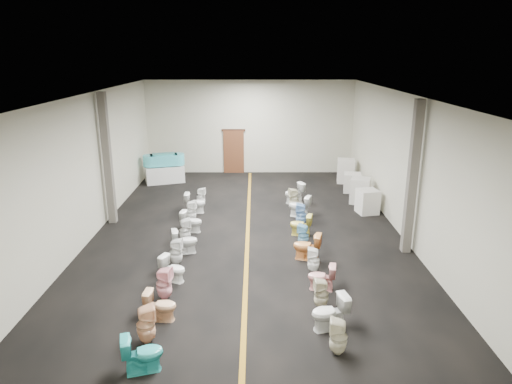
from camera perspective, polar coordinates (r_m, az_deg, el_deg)
floor at (r=15.18m, az=-1.04°, el=-5.06°), size 16.00×16.00×0.00m
ceiling at (r=14.12m, az=-1.14°, el=12.12°), size 16.00×16.00×0.00m
wall_back at (r=22.34m, az=-0.76°, el=8.09°), size 10.00×0.00×10.00m
wall_front at (r=6.98m, az=-2.15°, el=-12.54°), size 10.00×0.00×10.00m
wall_left at (r=15.40m, az=-20.05°, el=3.02°), size 0.00×16.00×16.00m
wall_right at (r=15.25m, az=18.08°, el=3.07°), size 0.00×16.00×16.00m
aisle_stripe at (r=15.18m, az=-1.04°, el=-5.05°), size 0.12×15.60×0.01m
back_door at (r=22.52m, az=-2.80°, el=5.04°), size 1.00×0.10×2.10m
door_frame at (r=22.33m, az=-2.84°, el=7.73°), size 1.15×0.08×0.10m
column_left at (r=16.24m, az=-18.07°, el=3.89°), size 0.25×0.25×4.50m
column_right at (r=13.79m, az=18.96°, el=1.58°), size 0.25×0.25×4.50m
display_table at (r=21.34m, az=-11.33°, el=2.20°), size 1.88×1.36×0.76m
bathtub at (r=21.18m, az=-11.44°, el=4.01°), size 1.82×0.97×0.55m
appliance_crate_a at (r=17.33m, az=13.76°, el=-1.16°), size 0.83×0.83×0.89m
appliance_crate_b at (r=18.44m, az=12.90°, el=0.17°), size 0.94×0.94×1.00m
appliance_crate_c at (r=19.89m, az=11.94°, el=1.16°), size 0.83×0.83×0.80m
appliance_crate_d at (r=21.26m, az=11.16°, el=2.60°), size 0.86×0.86×1.07m
toilet_left_0 at (r=9.16m, az=-14.00°, el=-18.99°), size 0.84×0.61×0.76m
toilet_left_1 at (r=9.88m, az=-13.59°, el=-15.81°), size 0.49×0.48×0.84m
toilet_left_2 at (r=10.58m, az=-11.84°, el=-13.71°), size 0.73×0.45×0.71m
toilet_left_3 at (r=11.33m, az=-11.42°, el=-11.16°), size 0.44×0.43×0.82m
toilet_left_4 at (r=12.15m, az=-10.32°, el=-9.42°), size 0.77×0.62×0.69m
toilet_left_5 at (r=13.00m, az=-9.97°, el=-7.39°), size 0.38×0.37×0.77m
toilet_left_6 at (r=13.68m, az=-8.89°, el=-6.10°), size 0.83×0.60×0.76m
toilet_left_7 at (r=14.49m, az=-8.87°, el=-4.74°), size 0.44×0.43×0.77m
toilet_left_8 at (r=15.26m, az=-8.06°, el=-3.67°), size 0.77×0.53×0.72m
toilet_left_9 at (r=16.13m, az=-8.10°, el=-2.40°), size 0.39×0.38×0.78m
toilet_left_10 at (r=17.03m, az=-7.61°, el=-1.35°), size 0.76×0.44×0.77m
toilet_left_11 at (r=17.77m, az=-6.89°, el=-0.61°), size 0.37×0.37×0.73m
toilet_right_0 at (r=9.47m, az=10.26°, el=-17.38°), size 0.41×0.40×0.77m
toilet_right_1 at (r=10.15m, az=9.20°, el=-14.68°), size 0.87×0.62×0.80m
toilet_right_2 at (r=10.88m, az=8.16°, el=-12.47°), size 0.37×0.36×0.75m
toilet_right_3 at (r=11.66m, az=8.20°, el=-10.50°), size 0.74×0.50×0.70m
toilet_right_4 at (r=12.50m, az=7.20°, el=-8.44°), size 0.37×0.36×0.71m
toilet_right_5 at (r=13.19m, az=6.39°, el=-6.78°), size 0.88×0.65×0.80m
toilet_right_6 at (r=14.04m, az=5.94°, el=-5.44°), size 0.43×0.43×0.72m
toilet_right_7 at (r=14.88m, az=5.62°, el=-4.11°), size 0.79×0.56×0.72m
toilet_right_8 at (r=15.69m, az=5.67°, el=-2.82°), size 0.42×0.41×0.80m
toilet_right_9 at (r=16.53m, az=5.44°, el=-1.77°), size 0.90×0.71×0.81m
toilet_right_10 at (r=17.36m, az=4.75°, el=-0.82°), size 0.46×0.45×0.81m
toilet_right_11 at (r=18.08m, az=4.82°, el=-0.13°), size 0.89×0.72×0.80m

